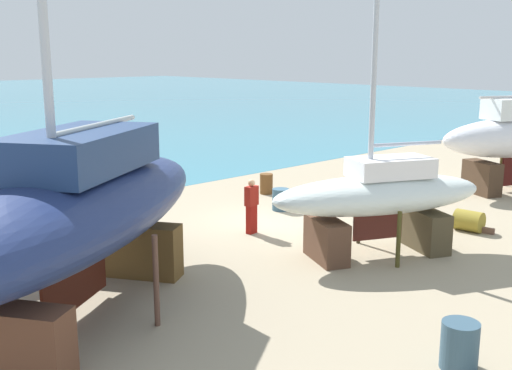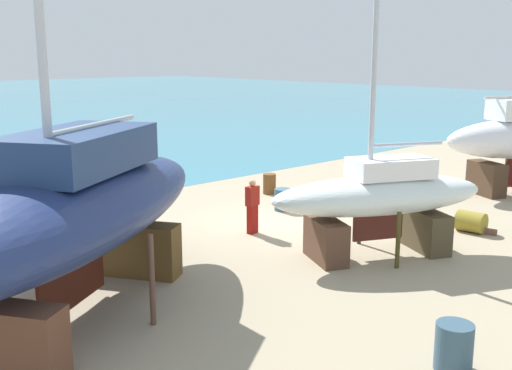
# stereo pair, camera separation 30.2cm
# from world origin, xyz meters

# --- Properties ---
(ground_plane) EXTENTS (44.53, 44.53, 0.00)m
(ground_plane) POSITION_xyz_m (0.00, -4.50, 0.00)
(ground_plane) COLOR tan
(sailboat_large_starboard) EXTENTS (6.56, 4.52, 10.71)m
(sailboat_large_starboard) POSITION_xyz_m (-0.08, -4.46, 1.69)
(sailboat_large_starboard) COLOR brown
(sailboat_large_starboard) RESTS_ON ground
(sailboat_small_center) EXTENTS (10.73, 8.62, 14.89)m
(sailboat_small_center) POSITION_xyz_m (-8.25, -2.46, 2.35)
(sailboat_small_center) COLOR brown
(sailboat_small_center) RESTS_ON ground
(worker) EXTENTS (0.47, 0.30, 1.75)m
(worker) POSITION_xyz_m (-1.24, -0.47, 0.91)
(worker) COLOR maroon
(worker) RESTS_ON ground
(barrel_blue_faded) EXTENTS (0.96, 0.96, 0.88)m
(barrel_blue_faded) POSITION_xyz_m (-4.33, -9.26, 0.44)
(barrel_blue_faded) COLOR #345163
(barrel_blue_faded) RESTS_ON ground
(barrel_tipped_right) EXTENTS (0.69, 0.69, 0.82)m
(barrel_tipped_right) POSITION_xyz_m (3.02, 3.21, 0.41)
(barrel_tipped_right) COLOR brown
(barrel_tipped_right) RESTS_ON ground
(barrel_ochre) EXTENTS (0.74, 0.74, 0.80)m
(barrel_ochre) POSITION_xyz_m (1.52, 0.94, 0.40)
(barrel_ochre) COLOR #36566A
(barrel_ochre) RESTS_ON ground
(barrel_by_slipway) EXTENTS (0.74, 0.91, 0.67)m
(barrel_by_slipway) POSITION_xyz_m (4.00, -5.08, 0.34)
(barrel_by_slipway) COLOR olive
(barrel_by_slipway) RESTS_ON ground
(barrel_tipped_center) EXTENTS (1.04, 0.84, 0.62)m
(barrel_tipped_center) POSITION_xyz_m (9.08, 2.90, 0.31)
(barrel_tipped_center) COLOR #582A23
(barrel_tipped_center) RESTS_ON ground
(timber_short_cross) EXTENTS (3.03, 1.02, 0.10)m
(timber_short_cross) POSITION_xyz_m (4.56, -2.10, 0.05)
(timber_short_cross) COLOR brown
(timber_short_cross) RESTS_ON ground
(timber_long_fore) EXTENTS (0.37, 1.26, 0.19)m
(timber_long_fore) POSITION_xyz_m (4.08, -5.23, 0.09)
(timber_long_fore) COLOR brown
(timber_long_fore) RESTS_ON ground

